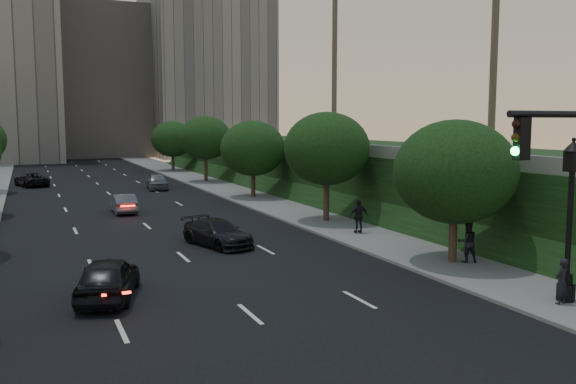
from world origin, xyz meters
name	(u,v)px	position (x,y,z in m)	size (l,w,h in m)	color
ground	(319,374)	(0.00, 0.00, 0.00)	(160.00, 160.00, 0.00)	black
road_surface	(128,210)	(0.00, 30.00, 0.01)	(16.00, 140.00, 0.02)	black
sidewalk_right	(266,202)	(10.25, 30.00, 0.07)	(4.50, 140.00, 0.15)	slate
embankment	(412,174)	(22.00, 28.00, 2.00)	(18.00, 90.00, 4.00)	black
parapet_wall	(316,146)	(13.50, 28.00, 4.35)	(0.35, 90.00, 0.70)	slate
office_block_mid	(98,83)	(6.00, 102.00, 13.00)	(22.00, 18.00, 26.00)	#9B948E
office_block_right	(204,56)	(24.00, 96.00, 18.00)	(20.00, 22.00, 36.00)	gray
tree_right_a	(455,172)	(10.30, 8.00, 4.02)	(5.20, 5.20, 6.24)	#38281C
tree_right_b	(327,149)	(10.30, 20.00, 4.52)	(5.20, 5.20, 6.74)	#38281C
tree_right_c	(253,148)	(10.30, 33.00, 4.02)	(5.20, 5.20, 6.24)	#38281C
tree_right_d	(205,138)	(10.30, 47.00, 4.52)	(5.20, 5.20, 6.74)	#38281C
tree_right_e	(172,139)	(10.30, 62.00, 4.02)	(5.20, 5.20, 6.24)	#38281C
street_lamp	(569,228)	(10.12, 1.82, 2.63)	(0.64, 0.64, 5.62)	black
sedan_near_left	(108,278)	(-3.93, 8.57, 0.75)	(1.77, 4.41, 1.50)	black
sedan_mid_left	(123,203)	(-0.49, 28.99, 0.66)	(1.39, 3.98, 1.31)	#4F5157
sedan_far_left	(31,180)	(-6.03, 49.80, 0.65)	(2.17, 4.70, 1.31)	black
sedan_near_right	(217,233)	(2.18, 15.85, 0.66)	(1.84, 4.53, 1.31)	black
sedan_far_right	(157,181)	(4.48, 42.52, 0.74)	(1.75, 4.35, 1.48)	slate
pedestrian_a	(562,281)	(9.66, 1.61, 0.91)	(0.56, 0.37, 1.53)	black
pedestrian_b	(467,242)	(10.80, 7.66, 1.04)	(0.86, 0.67, 1.77)	black
pedestrian_c	(359,216)	(10.01, 15.54, 1.08)	(1.09, 0.45, 1.86)	black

